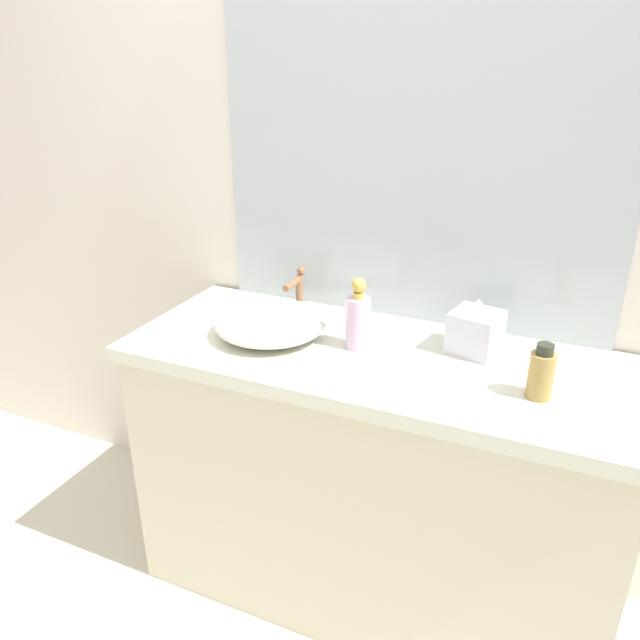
{
  "coord_description": "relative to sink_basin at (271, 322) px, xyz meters",
  "views": [
    {
      "loc": [
        0.59,
        -1.07,
        1.65
      ],
      "look_at": [
        -0.05,
        0.38,
        0.96
      ],
      "focal_mm": 34.12,
      "sensor_mm": 36.0,
      "label": 1
    }
  ],
  "objects": [
    {
      "name": "bathroom_wall_rear",
      "position": [
        0.22,
        0.34,
        0.38
      ],
      "size": [
        6.0,
        0.06,
        2.6
      ],
      "primitive_type": "cube",
      "color": "silver",
      "rests_on": "ground"
    },
    {
      "name": "vanity_counter",
      "position": [
        0.33,
        0.01,
        -0.48
      ],
      "size": [
        1.45,
        0.57,
        0.88
      ],
      "color": "beige",
      "rests_on": "ground"
    },
    {
      "name": "wall_mirror_panel",
      "position": [
        0.33,
        0.3,
        0.53
      ],
      "size": [
        1.22,
        0.01,
        1.15
      ],
      "primitive_type": "cube",
      "color": "#B2BCC6",
      "rests_on": "vanity_counter"
    },
    {
      "name": "sink_basin",
      "position": [
        0.0,
        0.0,
        0.0
      ],
      "size": [
        0.33,
        0.34,
        0.08
      ],
      "primitive_type": "ellipsoid",
      "color": "silver",
      "rests_on": "vanity_counter"
    },
    {
      "name": "faucet",
      "position": [
        -0.0,
        0.19,
        0.05
      ],
      "size": [
        0.03,
        0.13,
        0.15
      ],
      "color": "brown",
      "rests_on": "vanity_counter"
    },
    {
      "name": "soap_dispenser",
      "position": [
        0.27,
        0.03,
        0.05
      ],
      "size": [
        0.07,
        0.07,
        0.21
      ],
      "color": "silver",
      "rests_on": "vanity_counter"
    },
    {
      "name": "lotion_bottle",
      "position": [
        0.77,
        -0.06,
        0.02
      ],
      "size": [
        0.06,
        0.06,
        0.14
      ],
      "color": "#A48746",
      "rests_on": "vanity_counter"
    },
    {
      "name": "tissue_box",
      "position": [
        0.58,
        0.13,
        0.03
      ],
      "size": [
        0.15,
        0.15,
        0.16
      ],
      "color": "silver",
      "rests_on": "vanity_counter"
    }
  ]
}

